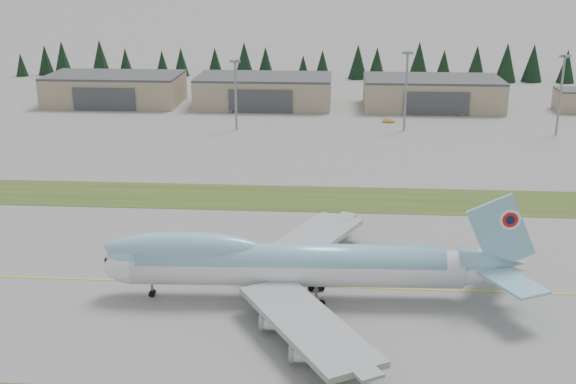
# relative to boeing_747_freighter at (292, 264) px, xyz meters

# --- Properties ---
(ground) EXTENTS (7000.00, 7000.00, 0.00)m
(ground) POSITION_rel_boeing_747_freighter_xyz_m (-5.06, 4.48, -5.90)
(ground) COLOR slate
(ground) RESTS_ON ground
(grass_strip_far) EXTENTS (400.00, 18.00, 0.08)m
(grass_strip_far) POSITION_rel_boeing_747_freighter_xyz_m (-5.06, 49.48, -5.90)
(grass_strip_far) COLOR #364819
(grass_strip_far) RESTS_ON ground
(taxiway_line_main) EXTENTS (400.00, 0.40, 0.02)m
(taxiway_line_main) POSITION_rel_boeing_747_freighter_xyz_m (-5.06, 4.48, -5.90)
(taxiway_line_main) COLOR gold
(taxiway_line_main) RESTS_ON ground
(boeing_747_freighter) EXTENTS (67.56, 58.61, 17.88)m
(boeing_747_freighter) POSITION_rel_boeing_747_freighter_xyz_m (0.00, 0.00, 0.00)
(boeing_747_freighter) COLOR white
(boeing_747_freighter) RESTS_ON ground
(hangar_left) EXTENTS (48.00, 26.60, 10.80)m
(hangar_left) POSITION_rel_boeing_747_freighter_xyz_m (-75.06, 154.38, -0.51)
(hangar_left) COLOR gray
(hangar_left) RESTS_ON ground
(hangar_center) EXTENTS (48.00, 26.60, 10.80)m
(hangar_center) POSITION_rel_boeing_747_freighter_xyz_m (-20.06, 154.38, -0.51)
(hangar_center) COLOR gray
(hangar_center) RESTS_ON ground
(hangar_right) EXTENTS (48.00, 26.60, 10.80)m
(hangar_right) POSITION_rel_boeing_747_freighter_xyz_m (39.94, 154.38, -0.51)
(hangar_right) COLOR gray
(hangar_right) RESTS_ON ground
(floodlight_masts) EXTENTS (181.01, 6.07, 24.29)m
(floodlight_masts) POSITION_rel_boeing_747_freighter_xyz_m (-6.62, 116.40, 10.36)
(floodlight_masts) COLOR gray
(floodlight_masts) RESTS_ON ground
(service_vehicle_a) EXTENTS (1.46, 3.31, 1.11)m
(service_vehicle_a) POSITION_rel_boeing_747_freighter_xyz_m (-30.56, 141.25, -5.90)
(service_vehicle_a) COLOR silver
(service_vehicle_a) RESTS_ON ground
(service_vehicle_b) EXTENTS (4.27, 2.06, 1.35)m
(service_vehicle_b) POSITION_rel_boeing_747_freighter_xyz_m (23.31, 129.09, -5.90)
(service_vehicle_b) COLOR gold
(service_vehicle_b) RESTS_ON ground
(service_vehicle_c) EXTENTS (2.62, 4.93, 1.36)m
(service_vehicle_c) POSITION_rel_boeing_747_freighter_xyz_m (48.89, 142.58, -5.90)
(service_vehicle_c) COLOR #B9B8BE
(service_vehicle_c) RESTS_ON ground
(conifer_belt) EXTENTS (271.90, 16.00, 16.79)m
(conifer_belt) POSITION_rel_boeing_747_freighter_xyz_m (1.75, 215.66, 1.47)
(conifer_belt) COLOR black
(conifer_belt) RESTS_ON ground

